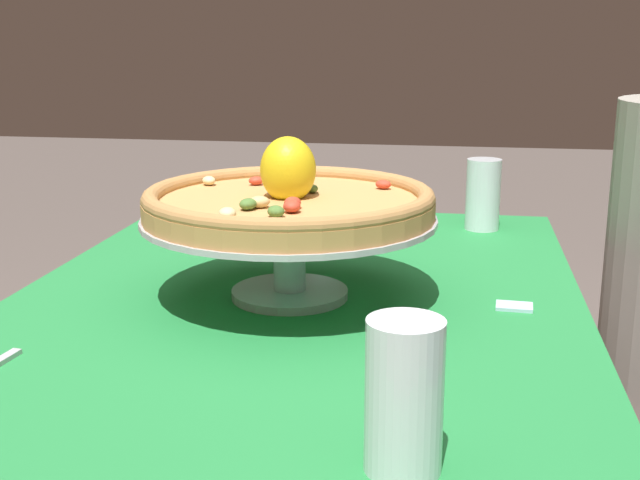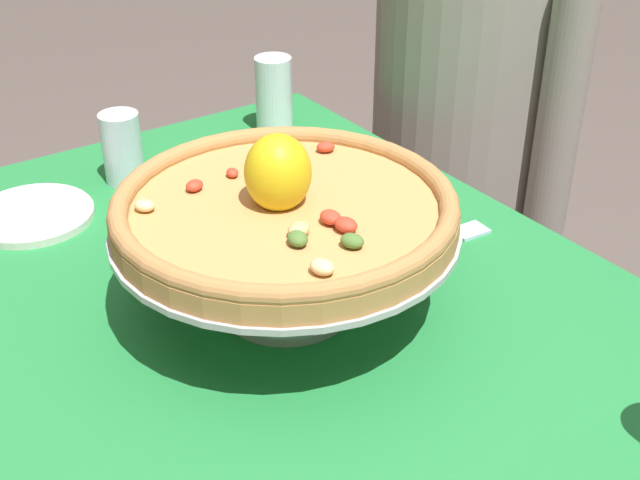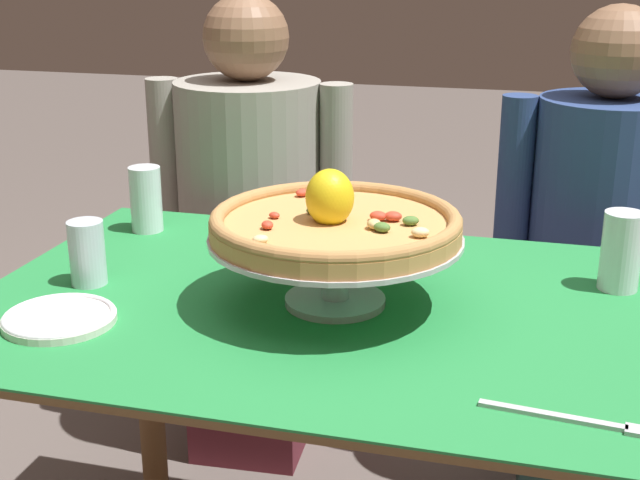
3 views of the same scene
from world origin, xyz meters
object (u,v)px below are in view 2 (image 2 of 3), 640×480
at_px(side_plate, 33,214).
at_px(diner_left, 462,162).
at_px(pizza_stand, 286,245).
at_px(sugar_packet, 470,231).
at_px(water_glass_back_left, 274,99).
at_px(pizza, 285,206).
at_px(water_glass_side_left, 123,152).

distance_m(side_plate, diner_left, 0.88).
bearing_deg(pizza_stand, sugar_packet, 90.60).
distance_m(water_glass_back_left, sugar_packet, 0.48).
bearing_deg(pizza, sugar_packet, 90.56).
xyz_separation_m(pizza, side_plate, (-0.40, -0.19, -0.13)).
height_order(water_glass_side_left, sugar_packet, water_glass_side_left).
bearing_deg(pizza, pizza_stand, 49.50).
bearing_deg(diner_left, water_glass_back_left, -102.20).
relative_size(pizza_stand, diner_left, 0.35).
xyz_separation_m(sugar_packet, diner_left, (-0.39, 0.36, -0.14)).
bearing_deg(water_glass_side_left, pizza_stand, 2.99).
bearing_deg(pizza_stand, pizza, -130.50).
relative_size(water_glass_side_left, water_glass_back_left, 0.84).
relative_size(pizza_stand, pizza, 1.02).
bearing_deg(sugar_packet, water_glass_side_left, -142.21).
xyz_separation_m(water_glass_side_left, diner_left, (0.05, 0.70, -0.19)).
bearing_deg(water_glass_back_left, sugar_packet, 4.26).
xyz_separation_m(pizza_stand, water_glass_side_left, (-0.44, -0.02, -0.04)).
bearing_deg(sugar_packet, diner_left, 136.89).
distance_m(pizza, water_glass_back_left, 0.56).
bearing_deg(pizza, side_plate, -154.95).
relative_size(pizza_stand, water_glass_back_left, 3.06).
height_order(pizza_stand, water_glass_back_left, water_glass_back_left).
distance_m(water_glass_back_left, diner_left, 0.45).
bearing_deg(side_plate, sugar_packet, 51.68).
bearing_deg(side_plate, diner_left, 89.17).
bearing_deg(pizza_stand, water_glass_back_left, 149.39).
xyz_separation_m(water_glass_side_left, water_glass_back_left, (-0.03, 0.30, 0.01)).
height_order(pizza, diner_left, diner_left).
height_order(side_plate, sugar_packet, side_plate).
height_order(water_glass_back_left, side_plate, water_glass_back_left).
bearing_deg(side_plate, water_glass_side_left, 103.29).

